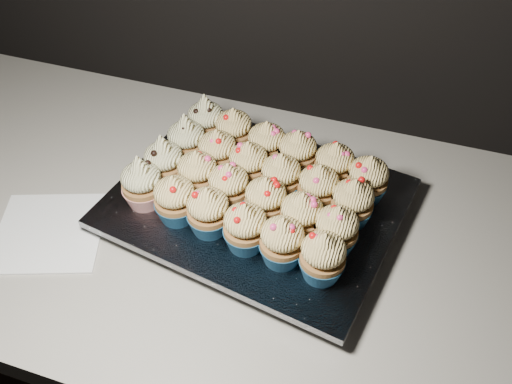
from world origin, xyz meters
TOP-DOWN VIEW (x-y plane):
  - cabinet at (0.00, 1.70)m, footprint 2.40×0.60m
  - worktop at (0.00, 1.70)m, footprint 2.44×0.64m
  - napkin at (-0.16, 1.59)m, footprint 0.20×0.20m
  - baking_tray at (0.13, 1.72)m, footprint 0.44×0.36m
  - foil_lining at (0.13, 1.72)m, footprint 0.47×0.40m
  - cupcake_0 at (-0.03, 1.67)m, footprint 0.06×0.06m
  - cupcake_1 at (0.03, 1.65)m, footprint 0.06×0.06m
  - cupcake_2 at (0.08, 1.64)m, footprint 0.06×0.06m
  - cupcake_3 at (0.14, 1.63)m, footprint 0.06×0.06m
  - cupcake_4 at (0.20, 1.62)m, footprint 0.06×0.06m
  - cupcake_5 at (0.26, 1.62)m, footprint 0.06×0.06m
  - cupcake_6 at (-0.02, 1.72)m, footprint 0.06×0.06m
  - cupcake_7 at (0.04, 1.71)m, footprint 0.06×0.06m
  - cupcake_8 at (0.09, 1.70)m, footprint 0.06×0.06m
  - cupcake_9 at (0.15, 1.69)m, footprint 0.06×0.06m
  - cupcake_10 at (0.21, 1.68)m, footprint 0.06×0.06m
  - cupcake_11 at (0.26, 1.67)m, footprint 0.06×0.06m
  - cupcake_12 at (-0.01, 1.78)m, footprint 0.06×0.06m
  - cupcake_13 at (0.05, 1.77)m, footprint 0.06×0.06m
  - cupcake_14 at (0.11, 1.76)m, footprint 0.06×0.06m
  - cupcake_15 at (0.16, 1.75)m, footprint 0.06×0.06m
  - cupcake_16 at (0.22, 1.74)m, footprint 0.06×0.06m
  - cupcake_17 at (0.27, 1.73)m, footprint 0.06×0.06m
  - cupcake_18 at (0.00, 1.83)m, footprint 0.06×0.06m
  - cupcake_19 at (0.06, 1.83)m, footprint 0.06×0.06m
  - cupcake_20 at (0.12, 1.81)m, footprint 0.06×0.06m
  - cupcake_21 at (0.17, 1.81)m, footprint 0.06×0.06m
  - cupcake_22 at (0.23, 1.80)m, footprint 0.06×0.06m
  - cupcake_23 at (0.29, 1.78)m, footprint 0.06×0.06m

SIDE VIEW (x-z plane):
  - cabinet at x=0.00m, z-range 0.00..0.86m
  - worktop at x=0.00m, z-range 0.86..0.90m
  - napkin at x=-0.16m, z-range 0.90..0.90m
  - baking_tray at x=0.13m, z-range 0.90..0.92m
  - foil_lining at x=0.13m, z-range 0.92..0.93m
  - cupcake_1 at x=0.03m, z-range 0.93..1.01m
  - cupcake_2 at x=0.08m, z-range 0.93..1.01m
  - cupcake_3 at x=0.14m, z-range 0.93..1.01m
  - cupcake_4 at x=0.20m, z-range 0.93..1.01m
  - cupcake_5 at x=0.26m, z-range 0.93..1.01m
  - cupcake_7 at x=0.04m, z-range 0.93..1.01m
  - cupcake_8 at x=0.09m, z-range 0.93..1.01m
  - cupcake_9 at x=0.15m, z-range 0.93..1.01m
  - cupcake_10 at x=0.21m, z-range 0.93..1.01m
  - cupcake_11 at x=0.26m, z-range 0.93..1.01m
  - cupcake_13 at x=0.05m, z-range 0.93..1.01m
  - cupcake_14 at x=0.11m, z-range 0.93..1.01m
  - cupcake_15 at x=0.16m, z-range 0.93..1.01m
  - cupcake_16 at x=0.22m, z-range 0.93..1.01m
  - cupcake_17 at x=0.27m, z-range 0.93..1.01m
  - cupcake_19 at x=0.06m, z-range 0.93..1.01m
  - cupcake_20 at x=0.12m, z-range 0.93..1.01m
  - cupcake_21 at x=0.17m, z-range 0.93..1.01m
  - cupcake_22 at x=0.23m, z-range 0.93..1.01m
  - cupcake_23 at x=0.29m, z-range 0.93..1.01m
  - cupcake_0 at x=-0.03m, z-range 0.93..1.02m
  - cupcake_6 at x=-0.02m, z-range 0.93..1.02m
  - cupcake_12 at x=-0.01m, z-range 0.93..1.02m
  - cupcake_18 at x=0.00m, z-range 0.93..1.02m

